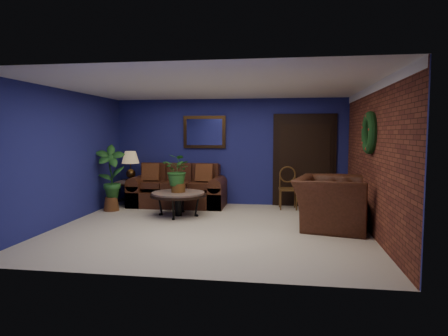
# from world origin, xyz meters

# --- Properties ---
(floor) EXTENTS (5.50, 5.50, 0.00)m
(floor) POSITION_xyz_m (0.00, 0.00, 0.00)
(floor) COLOR beige
(floor) RESTS_ON ground
(wall_back) EXTENTS (5.50, 0.04, 2.50)m
(wall_back) POSITION_xyz_m (0.00, 2.50, 1.25)
(wall_back) COLOR navy
(wall_back) RESTS_ON ground
(wall_left) EXTENTS (0.04, 5.00, 2.50)m
(wall_left) POSITION_xyz_m (-2.75, 0.00, 1.25)
(wall_left) COLOR navy
(wall_left) RESTS_ON ground
(wall_right_brick) EXTENTS (0.04, 5.00, 2.50)m
(wall_right_brick) POSITION_xyz_m (2.75, 0.00, 1.25)
(wall_right_brick) COLOR brown
(wall_right_brick) RESTS_ON ground
(ceiling) EXTENTS (5.50, 5.00, 0.02)m
(ceiling) POSITION_xyz_m (0.00, 0.00, 2.50)
(ceiling) COLOR white
(ceiling) RESTS_ON wall_back
(crown_molding) EXTENTS (0.03, 5.00, 0.14)m
(crown_molding) POSITION_xyz_m (2.72, 0.00, 2.43)
(crown_molding) COLOR white
(crown_molding) RESTS_ON wall_right_brick
(wall_mirror) EXTENTS (1.02, 0.06, 0.77)m
(wall_mirror) POSITION_xyz_m (-0.60, 2.46, 1.72)
(wall_mirror) COLOR #452D14
(wall_mirror) RESTS_ON wall_back
(closet_door) EXTENTS (1.44, 0.06, 2.18)m
(closet_door) POSITION_xyz_m (1.75, 2.47, 1.05)
(closet_door) COLOR black
(closet_door) RESTS_ON wall_back
(wreath) EXTENTS (0.16, 0.72, 0.72)m
(wreath) POSITION_xyz_m (2.69, 0.05, 1.70)
(wreath) COLOR black
(wreath) RESTS_ON wall_right_brick
(sofa) EXTENTS (2.19, 0.94, 0.98)m
(sofa) POSITION_xyz_m (-1.15, 2.08, 0.32)
(sofa) COLOR #4A2215
(sofa) RESTS_ON ground
(coffee_table) EXTENTS (1.14, 1.14, 0.49)m
(coffee_table) POSITION_xyz_m (-0.85, 0.94, 0.43)
(coffee_table) COLOR #514B47
(coffee_table) RESTS_ON ground
(end_table) EXTENTS (0.62, 0.62, 0.57)m
(end_table) POSITION_xyz_m (-2.30, 2.05, 0.43)
(end_table) COLOR #514B47
(end_table) RESTS_ON ground
(table_lamp) EXTENTS (0.41, 0.41, 0.68)m
(table_lamp) POSITION_xyz_m (-2.30, 2.05, 1.01)
(table_lamp) COLOR #452D14
(table_lamp) RESTS_ON end_table
(side_chair) EXTENTS (0.44, 0.44, 0.95)m
(side_chair) POSITION_xyz_m (1.38, 2.12, 0.53)
(side_chair) COLOR brown
(side_chair) RESTS_ON ground
(armchair) EXTENTS (1.52, 1.65, 0.91)m
(armchair) POSITION_xyz_m (2.15, 0.36, 0.46)
(armchair) COLOR #4A2215
(armchair) RESTS_ON ground
(coffee_plant) EXTENTS (0.72, 0.67, 0.78)m
(coffee_plant) POSITION_xyz_m (-0.85, 0.94, 0.92)
(coffee_plant) COLOR brown
(coffee_plant) RESTS_ON coffee_table
(floor_plant) EXTENTS (0.39, 0.34, 0.76)m
(floor_plant) POSITION_xyz_m (2.35, 1.95, 0.39)
(floor_plant) COLOR brown
(floor_plant) RESTS_ON ground
(tall_plant) EXTENTS (0.74, 0.62, 1.45)m
(tall_plant) POSITION_xyz_m (-2.45, 1.27, 0.78)
(tall_plant) COLOR brown
(tall_plant) RESTS_ON ground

